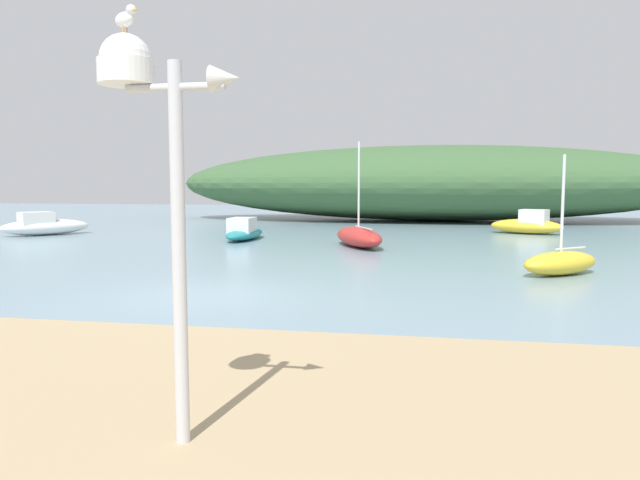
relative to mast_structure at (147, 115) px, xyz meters
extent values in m
plane|color=#7A99A8|center=(-2.43, 7.40, -3.00)|extent=(120.00, 120.00, 0.00)
ellipsoid|color=#3D6038|center=(2.92, 36.94, -0.36)|extent=(36.83, 12.66, 5.27)
cylinder|color=silver|center=(0.26, 0.00, -1.18)|extent=(0.12, 0.12, 3.23)
cylinder|color=silver|center=(0.26, 0.00, 0.22)|extent=(0.86, 0.07, 0.07)
cylinder|color=white|center=(-0.17, 0.00, 0.36)|extent=(0.46, 0.46, 0.20)
sphere|color=white|center=(-0.17, 0.00, 0.46)|extent=(0.43, 0.43, 0.43)
cone|color=silver|center=(0.69, 0.00, 0.28)|extent=(0.24, 0.22, 0.22)
cylinder|color=orange|center=(-0.16, 0.02, 0.70)|extent=(0.01, 0.01, 0.05)
cylinder|color=orange|center=(-0.18, -0.02, 0.70)|extent=(0.01, 0.01, 0.05)
ellipsoid|color=white|center=(-0.17, 0.00, 0.78)|extent=(0.24, 0.18, 0.12)
ellipsoid|color=#9EA0A8|center=(-0.17, 0.00, 0.80)|extent=(0.22, 0.16, 0.04)
sphere|color=white|center=(-0.09, -0.04, 0.84)|extent=(0.08, 0.08, 0.08)
cone|color=gold|center=(-0.03, -0.07, 0.84)|extent=(0.06, 0.04, 0.02)
ellipsoid|color=gold|center=(5.98, 11.88, -2.67)|extent=(2.66, 2.40, 0.65)
cylinder|color=silver|center=(5.98, 11.88, -1.14)|extent=(0.08, 0.08, 2.81)
cylinder|color=silver|center=(6.28, 12.13, -2.29)|extent=(0.96, 0.79, 0.06)
ellipsoid|color=gold|center=(7.44, 25.91, -2.62)|extent=(3.85, 2.75, 0.75)
cube|color=silver|center=(7.76, 25.76, -2.13)|extent=(1.60, 1.52, 0.76)
ellipsoid|color=teal|center=(-5.69, 20.30, -2.74)|extent=(1.33, 4.03, 0.52)
cube|color=silver|center=(-5.68, 19.90, -2.32)|extent=(1.03, 1.42, 0.68)
ellipsoid|color=white|center=(-16.17, 20.89, -2.60)|extent=(3.73, 4.21, 0.79)
cube|color=silver|center=(-16.42, 20.56, -2.16)|extent=(1.83, 1.88, 0.64)
ellipsoid|color=#B72D28|center=(-0.27, 18.21, -2.60)|extent=(2.92, 4.39, 0.79)
cylinder|color=silver|center=(-0.27, 18.21, -0.64)|extent=(0.08, 0.08, 3.62)
cylinder|color=silver|center=(-0.01, 17.63, -2.20)|extent=(0.83, 1.76, 0.06)
camera|label=1|loc=(2.28, -4.49, -0.59)|focal=32.11mm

